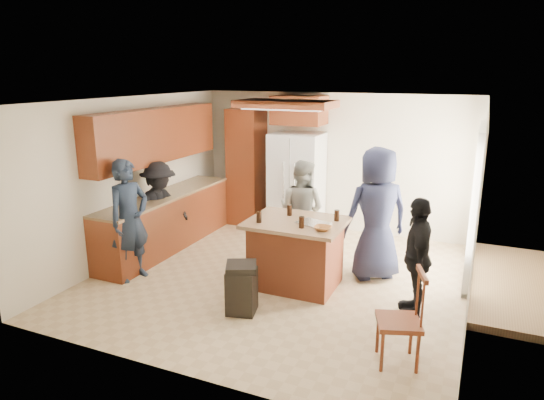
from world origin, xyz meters
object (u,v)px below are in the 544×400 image
at_px(person_front_left, 129,220).
at_px(person_behind_left, 301,210).
at_px(person_side_right, 417,257).
at_px(person_behind_right, 377,214).
at_px(trash_bin, 242,288).
at_px(person_counter, 160,209).
at_px(refrigerator, 297,183).
at_px(spindle_chair, 401,322).
at_px(kitchen_island, 296,253).

distance_m(person_front_left, person_behind_left, 2.57).
relative_size(person_front_left, person_side_right, 1.18).
relative_size(person_front_left, person_behind_right, 0.91).
bearing_deg(person_behind_left, person_behind_right, 174.57).
height_order(person_behind_right, trash_bin, person_behind_right).
distance_m(person_counter, refrigerator, 2.55).
distance_m(person_behind_left, person_counter, 2.24).
relative_size(person_counter, spindle_chair, 1.52).
distance_m(person_behind_left, person_behind_right, 1.27).
bearing_deg(person_side_right, person_front_left, -92.44).
relative_size(person_counter, kitchen_island, 1.18).
distance_m(person_side_right, trash_bin, 2.14).
distance_m(person_front_left, person_side_right, 3.85).
bearing_deg(person_behind_right, person_counter, -27.81).
distance_m(person_counter, kitchen_island, 2.43).
relative_size(person_front_left, person_behind_left, 1.10).
relative_size(person_behind_left, person_behind_right, 0.83).
xyz_separation_m(person_front_left, person_behind_right, (3.14, 1.40, 0.08)).
height_order(person_front_left, spindle_chair, person_front_left).
bearing_deg(trash_bin, person_front_left, 171.21).
bearing_deg(trash_bin, person_side_right, 23.03).
relative_size(person_side_right, trash_bin, 2.32).
bearing_deg(person_behind_right, spindle_chair, 72.97).
xyz_separation_m(person_counter, spindle_chair, (4.02, -1.55, -0.30)).
bearing_deg(person_front_left, person_behind_right, -52.09).
bearing_deg(spindle_chair, refrigerator, 124.57).
bearing_deg(kitchen_island, person_front_left, -162.48).
relative_size(person_behind_left, spindle_chair, 1.58).
xyz_separation_m(person_side_right, person_counter, (-4.00, 0.41, 0.03)).
xyz_separation_m(person_behind_right, spindle_chair, (0.68, -2.02, -0.49)).
bearing_deg(kitchen_island, trash_bin, -108.34).
xyz_separation_m(refrigerator, spindle_chair, (2.46, -3.57, -0.45)).
bearing_deg(person_behind_right, person_front_left, -11.70).
relative_size(person_behind_right, person_side_right, 1.29).
height_order(person_side_right, trash_bin, person_side_right).
relative_size(person_behind_right, refrigerator, 1.05).
xyz_separation_m(person_side_right, refrigerator, (-2.45, 2.43, 0.17)).
relative_size(person_behind_left, person_side_right, 1.07).
xyz_separation_m(refrigerator, kitchen_island, (0.85, -2.26, -0.43)).
bearing_deg(kitchen_island, person_behind_right, 37.20).
bearing_deg(trash_bin, person_counter, 149.35).
height_order(person_behind_right, refrigerator, person_behind_right).
bearing_deg(refrigerator, person_side_right, -44.75).
height_order(refrigerator, spindle_chair, refrigerator).
distance_m(person_behind_left, trash_bin, 2.05).
bearing_deg(person_counter, spindle_chair, -89.02).
bearing_deg(refrigerator, trash_bin, -80.91).
bearing_deg(person_behind_right, kitchen_island, 1.44).
bearing_deg(kitchen_island, refrigerator, 110.60).
distance_m(person_side_right, spindle_chair, 1.18).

